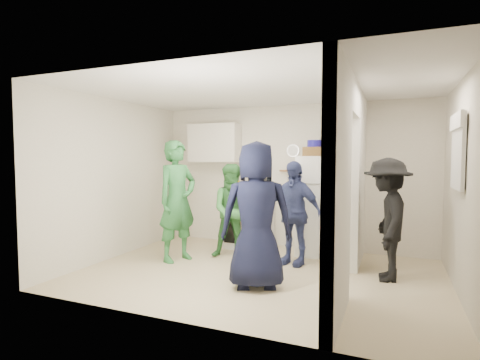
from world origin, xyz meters
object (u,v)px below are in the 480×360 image
stove (249,221)px  yellow_cup_stack_top (333,148)px  fridge (319,206)px  person_green_left (177,201)px  wicker_basket (315,152)px  person_navy (256,215)px  blue_bowl (315,144)px  person_green_center (234,211)px  person_denim (293,213)px  person_nook (387,219)px

stove → yellow_cup_stack_top: yellow_cup_stack_top is taller
fridge → person_green_left: (-1.95, -1.17, 0.12)m
fridge → wicker_basket: 0.88m
fridge → yellow_cup_stack_top: bearing=-24.4°
wicker_basket → person_navy: 2.08m
blue_bowl → person_green_left: blue_bowl is taller
person_green_center → person_navy: bearing=-80.7°
person_denim → person_navy: 1.18m
wicker_basket → person_green_center: wicker_basket is taller
stove → person_green_center: (0.01, -0.70, 0.27)m
yellow_cup_stack_top → person_green_center: yellow_cup_stack_top is taller
person_denim → blue_bowl: bearing=91.4°
wicker_basket → person_green_center: (-1.13, -0.72, -0.94)m
stove → yellow_cup_stack_top: size_ratio=3.75×
stove → yellow_cup_stack_top: 1.93m
fridge → person_green_left: bearing=-148.9°
yellow_cup_stack_top → person_nook: 1.49m
person_green_left → person_nook: bearing=-64.6°
person_denim → wicker_basket: bearing=91.4°
person_green_center → blue_bowl: bearing=7.6°
wicker_basket → blue_bowl: blue_bowl is taller
person_green_left → person_nook: size_ratio=1.16×
blue_bowl → person_nook: 1.81m
wicker_basket → person_denim: wicker_basket is taller
blue_bowl → yellow_cup_stack_top: blue_bowl is taller
stove → person_green_center: size_ratio=0.63×
yellow_cup_stack_top → person_navy: (-0.64, -1.75, -0.84)m
wicker_basket → person_green_center: size_ratio=0.24×
wicker_basket → yellow_cup_stack_top: bearing=-25.1°
fridge → person_navy: person_navy is taller
fridge → person_denim: fridge is taller
person_green_left → person_navy: (1.53, -0.67, -0.03)m
fridge → person_nook: fridge is taller
person_green_left → wicker_basket: bearing=-35.8°
yellow_cup_stack_top → person_green_left: yellow_cup_stack_top is taller
person_green_left → person_green_center: person_green_left is taller
person_denim → fridge: bearing=82.9°
person_green_center → person_denim: (0.97, -0.02, 0.03)m
fridge → person_nook: 1.39m
person_green_left → person_nook: (2.99, 0.25, -0.13)m
fridge → person_denim: 0.74m
blue_bowl → person_green_center: 1.71m
person_navy → person_green_center: bearing=-77.9°
wicker_basket → yellow_cup_stack_top: (0.32, -0.15, 0.05)m
person_nook → fridge: bearing=-136.4°
person_navy → person_nook: size_ratio=1.13×
fridge → person_green_center: bearing=-151.3°
person_green_center → person_nook: 2.28m
person_green_left → person_denim: bearing=-53.3°
person_navy → yellow_cup_stack_top: bearing=-132.4°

